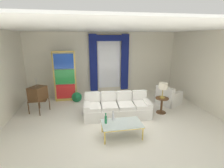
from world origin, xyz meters
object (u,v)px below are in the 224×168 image
at_px(bottle_crystal_tall, 106,119).
at_px(round_side_table, 162,104).
at_px(armchair_white, 168,98).
at_px(coffee_table, 122,124).
at_px(bottle_blue_decanter, 113,116).
at_px(couch_white_long, 117,107).
at_px(vintage_tv, 38,94).
at_px(stained_glass_divider, 65,78).
at_px(peacock_figurine, 77,98).
at_px(table_lamp_brass, 163,87).

xyz_separation_m(bottle_crystal_tall, round_side_table, (2.27, 1.17, -0.18)).
xyz_separation_m(armchair_white, round_side_table, (-0.67, -0.75, 0.07)).
xyz_separation_m(coffee_table, bottle_blue_decanter, (-0.21, 0.22, 0.16)).
bearing_deg(couch_white_long, armchair_white, 15.33).
xyz_separation_m(bottle_blue_decanter, round_side_table, (2.04, 1.02, -0.17)).
bearing_deg(bottle_blue_decanter, vintage_tv, 142.23).
xyz_separation_m(couch_white_long, coffee_table, (-0.15, -1.35, 0.07)).
distance_m(armchair_white, round_side_table, 1.01).
bearing_deg(stained_glass_divider, bottle_blue_decanter, -62.02).
height_order(couch_white_long, round_side_table, couch_white_long).
height_order(couch_white_long, stained_glass_divider, stained_glass_divider).
xyz_separation_m(couch_white_long, armchair_white, (2.35, 0.65, -0.02)).
bearing_deg(bottle_crystal_tall, vintage_tv, 137.28).
xyz_separation_m(stained_glass_divider, peacock_figurine, (0.46, -0.30, -0.84)).
distance_m(peacock_figurine, round_side_table, 3.55).
bearing_deg(coffee_table, table_lamp_brass, 34.15).
distance_m(vintage_tv, table_lamp_brass, 4.62).
bearing_deg(round_side_table, coffee_table, -145.85).
bearing_deg(peacock_figurine, stained_glass_divider, 146.55).
bearing_deg(vintage_tv, stained_glass_divider, 48.23).
distance_m(stained_glass_divider, table_lamp_brass, 4.09).
distance_m(armchair_white, table_lamp_brass, 1.25).
distance_m(vintage_tv, stained_glass_divider, 1.42).
bearing_deg(bottle_blue_decanter, table_lamp_brass, 26.65).
bearing_deg(armchair_white, vintage_tv, 178.34).
height_order(stained_glass_divider, table_lamp_brass, stained_glass_divider).
distance_m(vintage_tv, peacock_figurine, 1.64).
relative_size(bottle_blue_decanter, stained_glass_divider, 0.14).
xyz_separation_m(vintage_tv, table_lamp_brass, (4.53, -0.90, 0.30)).
bearing_deg(coffee_table, bottle_blue_decanter, 133.45).
xyz_separation_m(bottle_crystal_tall, vintage_tv, (-2.25, 2.08, 0.19)).
height_order(peacock_figurine, round_side_table, round_side_table).
distance_m(stained_glass_divider, round_side_table, 4.15).
xyz_separation_m(bottle_crystal_tall, peacock_figurine, (-0.88, 2.80, -0.32)).
bearing_deg(armchair_white, round_side_table, -131.57).
xyz_separation_m(vintage_tv, peacock_figurine, (1.38, 0.72, -0.51)).
xyz_separation_m(coffee_table, stained_glass_divider, (-1.78, 3.17, 0.68)).
bearing_deg(round_side_table, peacock_figurine, 152.67).
bearing_deg(vintage_tv, couch_white_long, -15.64).
relative_size(armchair_white, round_side_table, 1.83).
bearing_deg(coffee_table, vintage_tv, 141.46).
bearing_deg(couch_white_long, vintage_tv, 164.36).
bearing_deg(bottle_crystal_tall, coffee_table, -8.63).
distance_m(bottle_crystal_tall, armchair_white, 3.53).
bearing_deg(bottle_crystal_tall, couch_white_long, 65.33).
distance_m(bottle_crystal_tall, round_side_table, 2.57).
xyz_separation_m(armchair_white, stained_glass_divider, (-4.28, 1.18, 0.77)).
distance_m(coffee_table, vintage_tv, 3.46).
relative_size(coffee_table, round_side_table, 1.90).
distance_m(couch_white_long, vintage_tv, 2.98).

